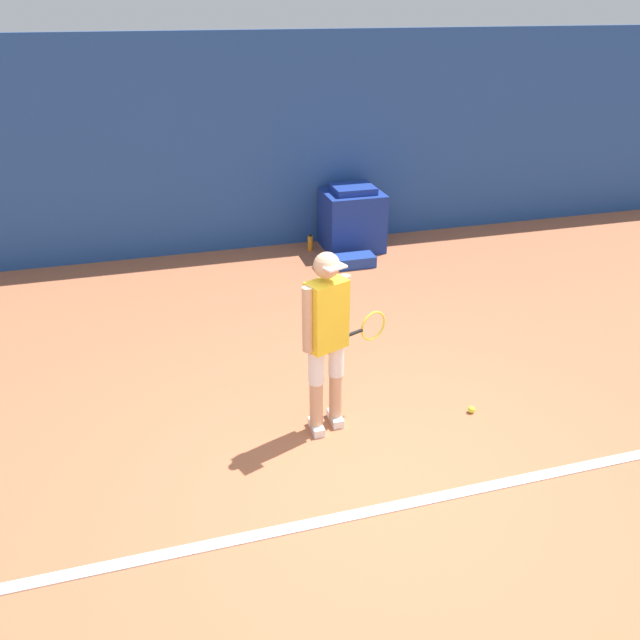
{
  "coord_description": "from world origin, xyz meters",
  "views": [
    {
      "loc": [
        -1.55,
        -3.72,
        3.51
      ],
      "look_at": [
        -0.24,
        0.94,
        1.0
      ],
      "focal_mm": 35.0,
      "sensor_mm": 36.0,
      "label": 1
    }
  ],
  "objects": [
    {
      "name": "ground_plane",
      "position": [
        0.0,
        0.0,
        0.0
      ],
      "size": [
        24.0,
        24.0,
        0.0
      ],
      "primitive_type": "plane",
      "color": "#B76642"
    },
    {
      "name": "tennis_player",
      "position": [
        -0.23,
        0.75,
        0.95
      ],
      "size": [
        0.86,
        0.44,
        1.71
      ],
      "rotation": [
        0.0,
        0.0,
        0.37
      ],
      "color": "tan",
      "rests_on": "ground_plane"
    },
    {
      "name": "back_wall",
      "position": [
        0.0,
        5.56,
        1.56
      ],
      "size": [
        24.0,
        0.1,
        3.13
      ],
      "color": "#234C99",
      "rests_on": "ground_plane"
    },
    {
      "name": "water_bottle",
      "position": [
        0.79,
        5.14,
        0.12
      ],
      "size": [
        0.08,
        0.08,
        0.25
      ],
      "color": "orange",
      "rests_on": "ground_plane"
    },
    {
      "name": "court_baseline",
      "position": [
        0.0,
        -0.39,
        0.01
      ],
      "size": [
        21.6,
        0.1,
        0.01
      ],
      "color": "white",
      "rests_on": "ground_plane"
    },
    {
      "name": "tennis_ball",
      "position": [
        1.15,
        0.57,
        0.03
      ],
      "size": [
        0.07,
        0.07,
        0.07
      ],
      "color": "#D1E533",
      "rests_on": "ground_plane"
    },
    {
      "name": "equipment_bag",
      "position": [
        1.12,
        4.33,
        0.08
      ],
      "size": [
        0.83,
        0.31,
        0.17
      ],
      "color": "#1E3D99",
      "rests_on": "ground_plane"
    },
    {
      "name": "covered_chair",
      "position": [
        1.44,
        5.06,
        0.47
      ],
      "size": [
        0.88,
        0.8,
        1.0
      ],
      "color": "navy",
      "rests_on": "ground_plane"
    }
  ]
}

